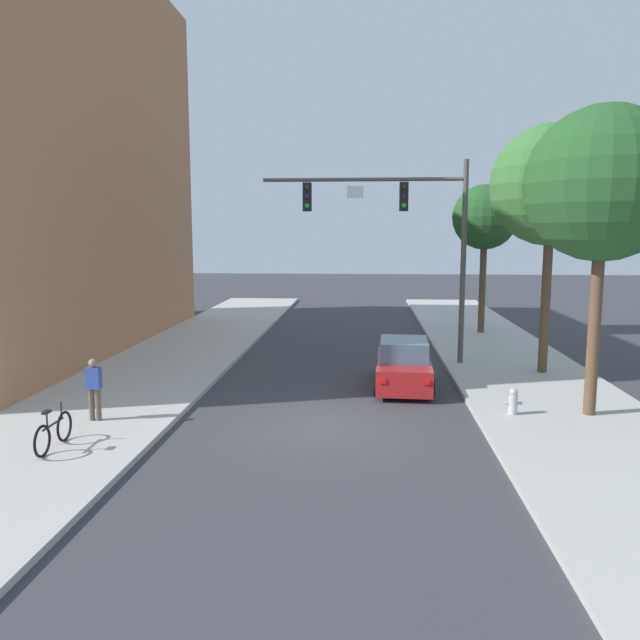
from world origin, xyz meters
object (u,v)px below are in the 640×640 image
Objects in this scene: pedestrian_sidewalk_left_walker at (94,386)px; street_tree_second at (551,186)px; street_tree_third at (485,218)px; car_lead_red at (403,365)px; traffic_signal_mast at (405,222)px; bicycle_leaning at (54,432)px; fire_hydrant at (513,401)px; street_tree_nearest at (603,185)px.

street_tree_second is (13.27, 6.68, 5.52)m from pedestrian_sidewalk_left_walker.
street_tree_third is (12.72, 15.48, 4.64)m from pedestrian_sidewalk_left_walker.
street_tree_second is at bearing 21.36° from car_lead_red.
traffic_signal_mast is at bearing 163.80° from street_tree_second.
bicycle_leaning is at bearing -129.48° from traffic_signal_mast.
street_tree_second is (4.98, 1.95, 5.86)m from car_lead_red.
fire_hydrant is (2.75, -3.37, -0.22)m from car_lead_red.
car_lead_red is 0.51× the size of street_tree_second.
street_tree_third is at bearing 83.19° from fire_hydrant.
bicycle_leaning is 11.59m from fire_hydrant.
street_tree_third is at bearing 50.60° from pedestrian_sidewalk_left_walker.
street_tree_second is at bearing 33.74° from bicycle_leaning.
street_tree_nearest is 13.98m from street_tree_third.
bicycle_leaning is at bearing -90.07° from pedestrian_sidewalk_left_walker.
traffic_signal_mast reaches higher than pedestrian_sidewalk_left_walker.
street_tree_nearest is (2.07, 0.16, 5.73)m from fire_hydrant.
traffic_signal_mast is 14.15m from bicycle_leaning.
street_tree_third is (-0.38, 13.96, -0.53)m from street_tree_nearest.
pedestrian_sidewalk_left_walker reaches higher than car_lead_red.
traffic_signal_mast is 1.75× the size of car_lead_red.
fire_hydrant is at bearing -50.84° from car_lead_red.
street_tree_second is 1.19× the size of street_tree_third.
street_tree_nearest is 0.95× the size of street_tree_second.
fire_hydrant is (2.58, -6.72, -4.88)m from traffic_signal_mast.
street_tree_third reaches higher than fire_hydrant.
pedestrian_sidewalk_left_walker is 0.19× the size of street_tree_second.
street_tree_second is at bearing -86.41° from street_tree_third.
street_tree_second reaches higher than pedestrian_sidewalk_left_walker.
street_tree_nearest is at bearing 4.35° from fire_hydrant.
car_lead_red is 4.36m from fire_hydrant.
street_tree_nearest is at bearing -33.76° from car_lead_red.
bicycle_leaning is at bearing -146.26° from street_tree_second.
pedestrian_sidewalk_left_walker is 14.16m from street_tree_nearest.
bicycle_leaning is (-0.00, -2.18, -0.52)m from pedestrian_sidewalk_left_walker.
street_tree_third is (1.69, 14.12, 5.20)m from fire_hydrant.
fire_hydrant is 15.14m from street_tree_third.
street_tree_second reaches higher than street_tree_third.
pedestrian_sidewalk_left_walker is at bearing -153.26° from street_tree_second.
fire_hydrant is 0.09× the size of street_tree_nearest.
pedestrian_sidewalk_left_walker is 2.24m from bicycle_leaning.
street_tree_third is (4.43, 10.74, 4.98)m from car_lead_red.
fire_hydrant is at bearing 7.03° from pedestrian_sidewalk_left_walker.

